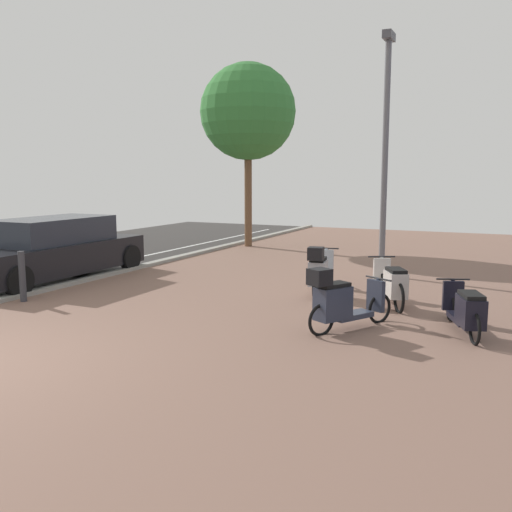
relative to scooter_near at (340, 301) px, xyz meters
The scene contains 9 objects.
ground 4.43m from the scooter_near, 123.66° to the right, with size 21.00×40.00×0.13m.
scooter_near is the anchor object (origin of this frame).
scooter_mid 2.63m from the scooter_near, 115.34° to the left, with size 0.62×1.84×1.02m.
scooter_far 1.99m from the scooter_near, 79.39° to the left, with size 0.94×1.61×0.83m.
scooter_extra 1.82m from the scooter_near, 18.54° to the left, with size 0.83×1.68×0.72m.
parked_car_near 7.26m from the scooter_near, 168.71° to the left, with size 1.80×4.48×1.39m.
lamp_post 5.63m from the scooter_near, 95.42° to the left, with size 0.20×0.52×5.48m.
street_tree 11.06m from the scooter_near, 123.49° to the left, with size 3.09×3.09×5.92m.
bollard_far 5.95m from the scooter_near, behind, with size 0.12×0.12×0.94m.
Camera 1 is at (6.16, -4.25, 2.32)m, focal length 39.00 mm.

